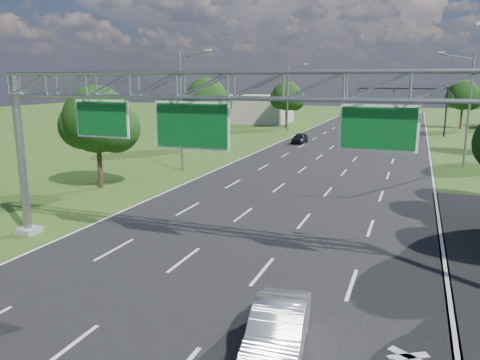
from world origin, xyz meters
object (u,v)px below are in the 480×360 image
at_px(traffic_signal, 420,99).
at_px(silver_sedan, 277,331).
at_px(sign_gantry, 233,101).
at_px(box_truck, 409,119).

height_order(traffic_signal, silver_sedan, traffic_signal).
bearing_deg(sign_gantry, box_truck, 84.74).
distance_m(silver_sedan, box_truck, 68.93).
xyz_separation_m(sign_gantry, silver_sedan, (3.68, -5.95, -6.18)).
bearing_deg(silver_sedan, sign_gantry, 114.44).
relative_size(sign_gantry, silver_sedan, 5.40).
distance_m(sign_gantry, traffic_signal, 53.51).
height_order(traffic_signal, box_truck, traffic_signal).
bearing_deg(traffic_signal, box_truck, 97.75).
xyz_separation_m(traffic_signal, box_truck, (-1.35, 9.94, -3.49)).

